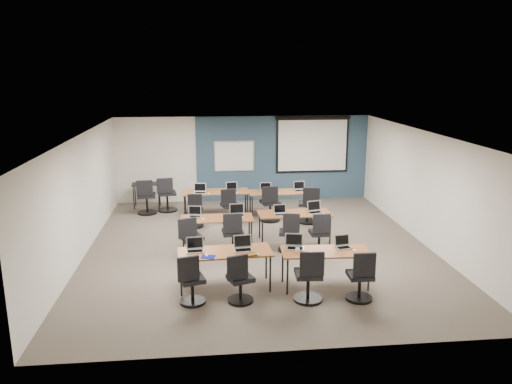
{
  "coord_description": "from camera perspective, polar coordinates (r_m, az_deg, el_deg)",
  "views": [
    {
      "loc": [
        -1.23,
        -11.12,
        4.1
      ],
      "look_at": [
        -0.03,
        0.4,
        1.26
      ],
      "focal_mm": 35.0,
      "sensor_mm": 36.0,
      "label": 1
    }
  ],
  "objects": [
    {
      "name": "floor",
      "position": [
        11.92,
        0.33,
        -6.37
      ],
      "size": [
        8.0,
        9.0,
        0.02
      ],
      "primitive_type": "cube",
      "color": "#6B6354",
      "rests_on": "ground"
    },
    {
      "name": "task_chair_0",
      "position": [
        9.12,
        -7.4,
        -10.36
      ],
      "size": [
        0.48,
        0.47,
        0.96
      ],
      "rotation": [
        0.0,
        0.0,
        0.28
      ],
      "color": "black",
      "rests_on": "floor"
    },
    {
      "name": "task_chair_11",
      "position": [
        13.74,
        6.01,
        -1.81
      ],
      "size": [
        0.56,
        0.56,
        1.04
      ],
      "rotation": [
        0.0,
        0.0,
        -0.2
      ],
      "color": "black",
      "rests_on": "floor"
    },
    {
      "name": "laptop_0",
      "position": [
        9.67,
        -6.99,
        -6.34
      ],
      "size": [
        0.33,
        0.28,
        0.25
      ],
      "rotation": [
        0.0,
        0.0,
        0.07
      ],
      "color": "#B9B9BD",
      "rests_on": "training_table_front_left"
    },
    {
      "name": "task_chair_8",
      "position": [
        13.39,
        -7.01,
        -2.43
      ],
      "size": [
        0.46,
        0.46,
        0.95
      ],
      "rotation": [
        0.0,
        0.0,
        -0.12
      ],
      "color": "black",
      "rests_on": "floor"
    },
    {
      "name": "training_table_front_right",
      "position": [
        9.73,
        7.95,
        -6.94
      ],
      "size": [
        1.69,
        0.7,
        0.73
      ],
      "rotation": [
        0.0,
        0.0,
        -0.06
      ],
      "color": "#A2642D",
      "rests_on": "floor"
    },
    {
      "name": "training_table_back_left",
      "position": [
        14.3,
        -4.63,
        -0.08
      ],
      "size": [
        1.88,
        0.78,
        0.73
      ],
      "rotation": [
        0.0,
        0.0,
        0.01
      ],
      "color": "#9A6727",
      "rests_on": "floor"
    },
    {
      "name": "task_chair_7",
      "position": [
        11.54,
        7.3,
        -5.06
      ],
      "size": [
        0.49,
        0.49,
        0.97
      ],
      "rotation": [
        0.0,
        0.0,
        -0.0
      ],
      "color": "black",
      "rests_on": "floor"
    },
    {
      "name": "mouse_5",
      "position": [
        11.74,
        -1.59,
        -2.86
      ],
      "size": [
        0.06,
        0.09,
        0.03
      ],
      "primitive_type": "ellipsoid",
      "rotation": [
        0.0,
        0.0,
        -0.02
      ],
      "color": "white",
      "rests_on": "training_table_mid_left"
    },
    {
      "name": "task_chair_5",
      "position": [
        11.39,
        -2.67,
        -5.13
      ],
      "size": [
        0.53,
        0.53,
        1.01
      ],
      "rotation": [
        0.0,
        0.0,
        0.06
      ],
      "color": "black",
      "rests_on": "floor"
    },
    {
      "name": "laptop_3",
      "position": [
        9.93,
        9.91,
        -5.94
      ],
      "size": [
        0.31,
        0.26,
        0.23
      ],
      "rotation": [
        0.0,
        0.0,
        0.17
      ],
      "color": "#B0B0B1",
      "rests_on": "training_table_front_right"
    },
    {
      "name": "blue_mousepad",
      "position": [
        9.36,
        -5.48,
        -7.39
      ],
      "size": [
        0.29,
        0.26,
        0.01
      ],
      "primitive_type": "cube",
      "rotation": [
        0.0,
        0.0,
        -0.22
      ],
      "color": "#060B75",
      "rests_on": "training_table_front_left"
    },
    {
      "name": "laptop_10",
      "position": [
        14.24,
        1.14,
        0.32
      ],
      "size": [
        0.32,
        0.27,
        0.24
      ],
      "rotation": [
        0.0,
        0.0,
        -0.02
      ],
      "color": "silver",
      "rests_on": "training_table_back_right"
    },
    {
      "name": "mouse_4",
      "position": [
        11.65,
        -6.1,
        -3.07
      ],
      "size": [
        0.07,
        0.11,
        0.04
      ],
      "primitive_type": "ellipsoid",
      "rotation": [
        0.0,
        0.0,
        0.1
      ],
      "color": "white",
      "rests_on": "training_table_mid_left"
    },
    {
      "name": "training_table_mid_right",
      "position": [
        12.17,
        4.43,
        -2.59
      ],
      "size": [
        1.76,
        0.73,
        0.73
      ],
      "rotation": [
        0.0,
        0.0,
        0.03
      ],
      "color": "#A87531",
      "rests_on": "floor"
    },
    {
      "name": "wall_back",
      "position": [
        15.91,
        -1.43,
        3.81
      ],
      "size": [
        8.0,
        0.04,
        2.7
      ],
      "primitive_type": "cube",
      "color": "beige",
      "rests_on": "ground"
    },
    {
      "name": "training_table_front_left",
      "position": [
        9.63,
        -3.56,
        -7.03
      ],
      "size": [
        1.79,
        0.75,
        0.73
      ],
      "rotation": [
        0.0,
        0.0,
        0.06
      ],
      "color": "#9C582A",
      "rests_on": "floor"
    },
    {
      "name": "task_chair_1",
      "position": [
        9.09,
        -1.88,
        -10.31
      ],
      "size": [
        0.49,
        0.47,
        0.96
      ],
      "rotation": [
        0.0,
        0.0,
        0.33
      ],
      "color": "black",
      "rests_on": "floor"
    },
    {
      "name": "mouse_9",
      "position": [
        13.98,
        -2.28,
        -0.14
      ],
      "size": [
        0.09,
        0.12,
        0.04
      ],
      "primitive_type": "ellipsoid",
      "rotation": [
        0.0,
        0.0,
        0.26
      ],
      "color": "white",
      "rests_on": "training_table_back_left"
    },
    {
      "name": "laptop_8",
      "position": [
        14.15,
        -6.41,
        0.17
      ],
      "size": [
        0.34,
        0.29,
        0.26
      ],
      "rotation": [
        0.0,
        0.0,
        -0.12
      ],
      "color": "#B2B2B2",
      "rests_on": "training_table_back_left"
    },
    {
      "name": "ceiling",
      "position": [
        11.27,
        0.35,
        6.63
      ],
      "size": [
        8.0,
        9.0,
        0.02
      ],
      "primitive_type": "cube",
      "color": "white",
      "rests_on": "ground"
    },
    {
      "name": "whiteboard",
      "position": [
        15.8,
        -2.5,
        4.1
      ],
      "size": [
        1.28,
        0.03,
        0.98
      ],
      "color": "#AAAFB2",
      "rests_on": "wall_back"
    },
    {
      "name": "laptop_2",
      "position": [
        9.78,
        4.44,
        -6.03
      ],
      "size": [
        0.35,
        0.3,
        0.27
      ],
      "rotation": [
        0.0,
        0.0,
        -0.22
      ],
      "color": "#A2A3AB",
      "rests_on": "training_table_front_right"
    },
    {
      "name": "laptop_11",
      "position": [
        14.39,
        5.01,
        0.43
      ],
      "size": [
        0.33,
        0.28,
        0.25
      ],
      "rotation": [
        0.0,
        0.0,
        0.12
      ],
      "color": "#ABABAB",
      "rests_on": "training_table_back_right"
    },
    {
      "name": "spare_chair_b",
      "position": [
        14.85,
        -12.42,
        -0.86
      ],
      "size": [
        0.57,
        0.57,
        1.04
      ],
      "rotation": [
        0.0,
        0.0,
        0.07
      ],
      "color": "black",
      "rests_on": "floor"
    },
    {
      "name": "laptop_5",
      "position": [
        11.89,
        -2.18,
        -2.38
      ],
      "size": [
        0.35,
        0.3,
        0.27
      ],
      "rotation": [
        0.0,
        0.0,
        0.06
      ],
      "color": "#BABAC5",
      "rests_on": "training_table_mid_left"
    },
    {
      "name": "coffee_cup",
      "position": [
        9.55,
        4.77,
        -6.65
      ],
      "size": [
        0.08,
        0.08,
        0.07
      ],
      "primitive_type": "imported",
      "rotation": [
        0.0,
        0.0,
        0.12
      ],
      "color": "white",
      "rests_on": "snack_plate"
    },
    {
      "name": "blue_accent_panel",
      "position": [
        16.02,
        3.05,
        3.87
      ],
      "size": [
        5.5,
        0.04,
        2.7
      ],
      "primitive_type": "cube",
      "color": "#3D5977",
      "rests_on": "wall_back"
    },
    {
      "name": "mouse_11",
      "position": [
        14.24,
        5.63,
        0.05
      ],
      "size": [
        0.06,
        0.09,
        0.03
      ],
      "primitive_type": "ellipsoid",
      "rotation": [
        0.0,
        0.0,
        -0.04
      ],
      "color": "white",
      "rests_on": "training_table_back_right"
    },
    {
      "name": "task_chair_9",
      "position": [
        13.67,
        -3.01,
        -1.91
      ],
      "size": [
        0.52,
        0.51,
        1.0
      ],
      "rotation": [
        0.0,
        0.0,
        0.28
      ],
      "color": "black",
      "rests_on": "floor"
    },
    {
      "name": "wall_right",
      "position": [
        12.59,
        18.75,
        0.4
      ],
      "size": [
        0.04,
        9.0,
        2.7
      ],
      "primitive_type": "cube",
      "color": "beige",
      "rests_on": "ground"
    },
    {
      "name": "mouse_0",
      "position": [
        9.41,
        -5.67,
        -7.23
      ],
      "size": [
        0.08,
        0.1,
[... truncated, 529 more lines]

